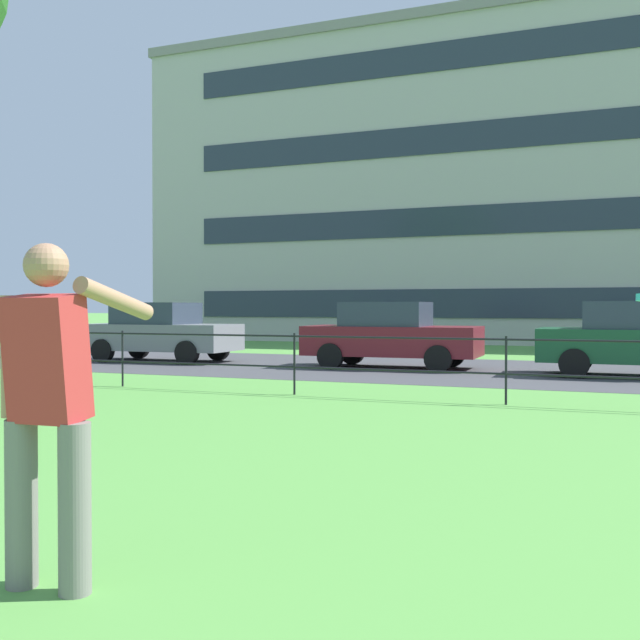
% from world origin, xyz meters
% --- Properties ---
extents(street_strip, '(80.00, 7.22, 0.01)m').
position_xyz_m(street_strip, '(0.00, 19.20, 0.00)').
color(street_strip, '#424247').
rests_on(street_strip, ground).
extents(park_fence, '(33.70, 0.04, 1.00)m').
position_xyz_m(park_fence, '(0.00, 13.46, 0.67)').
color(park_fence, black).
rests_on(park_fence, ground).
extents(person_thrower, '(0.51, 0.78, 1.74)m').
position_xyz_m(person_thrower, '(2.26, 5.33, 0.94)').
color(person_thrower, slate).
rests_on(person_thrower, ground).
extents(car_grey_far_right, '(4.04, 1.90, 1.54)m').
position_xyz_m(car_grey_far_right, '(-6.28, 18.95, 0.78)').
color(car_grey_far_right, slate).
rests_on(car_grey_far_right, ground).
extents(car_maroon_right, '(4.04, 1.90, 1.54)m').
position_xyz_m(car_maroon_right, '(-0.06, 19.12, 0.78)').
color(car_maroon_right, maroon).
rests_on(car_maroon_right, ground).
extents(car_dark_green_far_left, '(4.01, 1.83, 1.54)m').
position_xyz_m(car_dark_green_far_left, '(5.26, 18.84, 0.78)').
color(car_dark_green_far_left, '#194C2D').
rests_on(car_dark_green_far_left, ground).
extents(apartment_building_background, '(33.63, 12.69, 12.91)m').
position_xyz_m(apartment_building_background, '(2.19, 36.79, 6.46)').
color(apartment_building_background, '#B7B2AD').
rests_on(apartment_building_background, ground).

